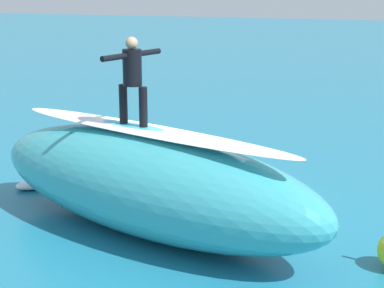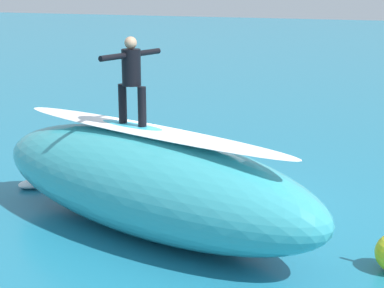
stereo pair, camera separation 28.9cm
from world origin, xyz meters
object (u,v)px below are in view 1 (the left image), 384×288
surfboard_riding (134,127)px  surfer_riding (132,74)px  surfboard_paddling (242,196)px  surfer_paddling (236,189)px

surfboard_riding → surfer_riding: bearing=0.0°
surfboard_paddling → surfer_paddling: (0.12, 0.01, 0.16)m
surfboard_riding → surfer_paddling: (-1.40, -2.18, -1.74)m
surfboard_riding → surfboard_paddling: bearing=-106.3°
surfboard_riding → surfer_riding: size_ratio=1.28×
surfboard_riding → surfboard_paddling: size_ratio=1.00×
surfboard_riding → surfer_paddling: surfboard_riding is taller
surfboard_riding → surfer_riding: (0.00, 0.00, 0.97)m
surfer_riding → surfer_paddling: surfer_riding is taller
surfboard_paddling → surfer_paddling: surfer_paddling is taller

